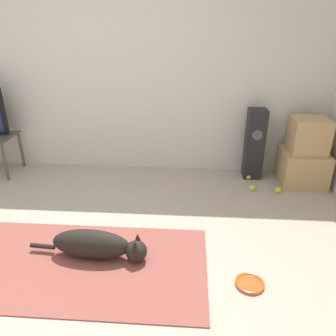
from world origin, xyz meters
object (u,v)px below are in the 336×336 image
at_px(cardboard_box_lower, 302,167).
at_px(floor_speaker, 254,144).
at_px(frisbee, 250,283).
at_px(tennis_ball_near_speaker, 253,188).
at_px(tennis_ball_loose_on_carpet, 278,190).
at_px(cardboard_box_upper, 308,135).
at_px(dog, 97,245).
at_px(tennis_ball_by_boxes, 248,177).

relative_size(cardboard_box_lower, floor_speaker, 0.60).
bearing_deg(floor_speaker, frisbee, -99.18).
bearing_deg(tennis_ball_near_speaker, tennis_ball_loose_on_carpet, -6.14).
distance_m(cardboard_box_lower, cardboard_box_upper, 0.39).
relative_size(frisbee, cardboard_box_upper, 0.55).
xyz_separation_m(dog, tennis_ball_near_speaker, (1.44, 1.26, -0.10)).
bearing_deg(tennis_ball_loose_on_carpet, tennis_ball_by_boxes, 130.17).
bearing_deg(dog, frisbee, -10.48).
bearing_deg(tennis_ball_loose_on_carpet, frisbee, -110.22).
xyz_separation_m(tennis_ball_by_boxes, tennis_ball_loose_on_carpet, (0.28, -0.33, 0.00)).
height_order(dog, tennis_ball_by_boxes, dog).
bearing_deg(frisbee, floor_speaker, 80.82).
distance_m(tennis_ball_by_boxes, tennis_ball_near_speaker, 0.30).
xyz_separation_m(tennis_ball_near_speaker, tennis_ball_loose_on_carpet, (0.27, -0.03, 0.00)).
xyz_separation_m(frisbee, floor_speaker, (0.30, 1.86, 0.41)).
bearing_deg(cardboard_box_upper, frisbee, -116.46).
relative_size(dog, tennis_ball_loose_on_carpet, 14.93).
height_order(tennis_ball_near_speaker, tennis_ball_loose_on_carpet, same).
relative_size(dog, floor_speaker, 1.17).
height_order(frisbee, tennis_ball_near_speaker, tennis_ball_near_speaker).
distance_m(floor_speaker, tennis_ball_near_speaker, 0.55).
height_order(frisbee, cardboard_box_lower, cardboard_box_lower).
relative_size(dog, tennis_ball_by_boxes, 14.93).
xyz_separation_m(frisbee, tennis_ball_near_speaker, (0.26, 1.47, 0.02)).
bearing_deg(tennis_ball_loose_on_carpet, floor_speaker, 119.34).
bearing_deg(frisbee, tennis_ball_loose_on_carpet, 69.78).
height_order(cardboard_box_upper, tennis_ball_near_speaker, cardboard_box_upper).
bearing_deg(tennis_ball_by_boxes, frisbee, -98.18).
height_order(dog, floor_speaker, floor_speaker).
bearing_deg(cardboard_box_lower, frisbee, -116.45).
height_order(cardboard_box_lower, tennis_ball_by_boxes, cardboard_box_lower).
distance_m(floor_speaker, tennis_ball_loose_on_carpet, 0.61).
relative_size(frisbee, floor_speaker, 0.25).
height_order(cardboard_box_upper, tennis_ball_by_boxes, cardboard_box_upper).
height_order(dog, cardboard_box_lower, cardboard_box_lower).
relative_size(floor_speaker, tennis_ball_by_boxes, 12.81).
bearing_deg(cardboard_box_upper, tennis_ball_loose_on_carpet, -139.51).
xyz_separation_m(frisbee, tennis_ball_loose_on_carpet, (0.53, 1.44, 0.02)).
bearing_deg(tennis_ball_near_speaker, cardboard_box_lower, 22.40).
bearing_deg(floor_speaker, dog, -132.19).
distance_m(dog, frisbee, 1.21).
bearing_deg(tennis_ball_near_speaker, dog, -138.96).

